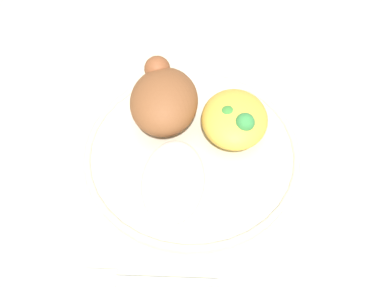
% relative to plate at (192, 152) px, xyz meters
% --- Properties ---
extents(ground_plane, '(2.00, 2.00, 0.00)m').
position_rel_plate_xyz_m(ground_plane, '(0.00, 0.00, -0.01)').
color(ground_plane, beige).
extents(plate, '(0.27, 0.27, 0.02)m').
position_rel_plate_xyz_m(plate, '(0.00, 0.00, 0.00)').
color(plate, beige).
rests_on(plate, ground_plane).
extents(roasted_chicken, '(0.11, 0.08, 0.06)m').
position_rel_plate_xyz_m(roasted_chicken, '(0.05, 0.04, 0.04)').
color(roasted_chicken, brown).
rests_on(roasted_chicken, plate).
extents(rice_pile, '(0.11, 0.07, 0.04)m').
position_rel_plate_xyz_m(rice_pile, '(-0.06, 0.02, 0.03)').
color(rice_pile, silver).
rests_on(rice_pile, plate).
extents(mac_cheese_with_broccoli, '(0.09, 0.08, 0.05)m').
position_rel_plate_xyz_m(mac_cheese_with_broccoli, '(0.03, -0.05, 0.03)').
color(mac_cheese_with_broccoli, gold).
rests_on(mac_cheese_with_broccoli, plate).
extents(fork, '(0.02, 0.14, 0.01)m').
position_rel_plate_xyz_m(fork, '(-0.16, 0.04, -0.01)').
color(fork, '#B2B2B7').
rests_on(fork, ground_plane).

